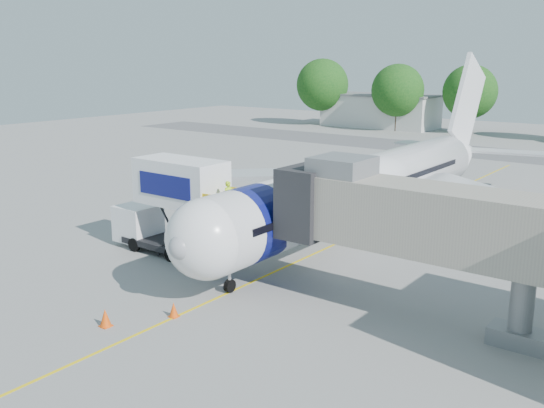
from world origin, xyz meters
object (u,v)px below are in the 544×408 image
Objects in this scene: catering_hiloader at (173,207)px; ground_tug at (110,367)px; jet_bridge at (414,219)px; aircraft at (369,185)px.

ground_tug is at bearing -52.49° from catering_hiloader.
jet_bridge is 1.64× the size of catering_hiloader.
ground_tug is (-5.47, -11.46, -3.55)m from jet_bridge.
catering_hiloader is 14.58m from ground_tug.
aircraft is 2.71× the size of jet_bridge.
jet_bridge is (7.99, -11.12, 1.39)m from aircraft.
jet_bridge is at bearing 0.01° from catering_hiloader.
aircraft is at bearing 96.65° from ground_tug.
jet_bridge reaches higher than catering_hiloader.
ground_tug is at bearing -83.63° from aircraft.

